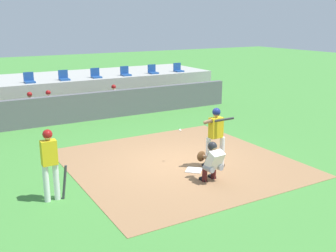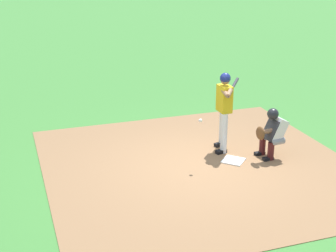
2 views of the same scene
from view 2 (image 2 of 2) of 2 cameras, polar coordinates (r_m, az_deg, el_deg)
ground_plane at (r=10.58m, az=3.61°, el=-4.67°), size 80.00×80.00×0.00m
dirt_infield at (r=10.58m, az=3.61°, el=-4.64°), size 6.40×6.40×0.01m
home_plate at (r=10.88m, az=7.53°, el=-3.95°), size 0.62×0.62×0.02m
batter_at_plate at (r=11.12m, az=6.49°, el=2.23°), size 0.71×0.74×1.80m
catcher_crouched at (r=11.02m, az=11.80°, el=-0.58°), size 0.52×2.05×1.13m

